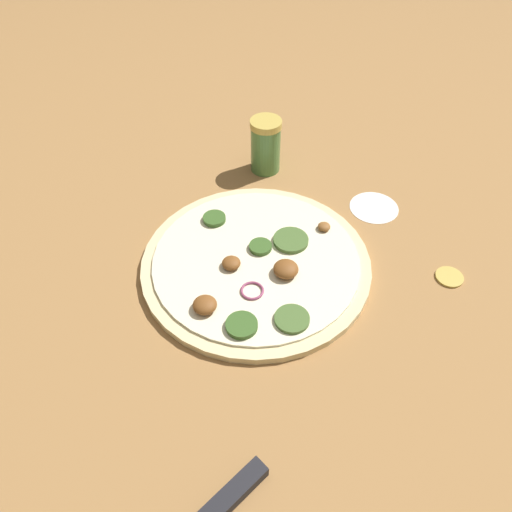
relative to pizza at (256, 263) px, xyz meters
The scene contains 5 objects.
ground_plane 0.01m from the pizza, 98.76° to the left, with size 3.00×3.00×0.00m, color #9E703F.
pizza is the anchor object (origin of this frame).
spice_jar 0.25m from the pizza, 86.12° to the left, with size 0.06×0.06×0.10m.
loose_cap 0.29m from the pizza, ahead, with size 0.04×0.04×0.01m.
flour_patch 0.24m from the pizza, 34.22° to the left, with size 0.08×0.08×0.00m.
Camera 1 is at (0.00, -0.51, 0.56)m, focal length 35.00 mm.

